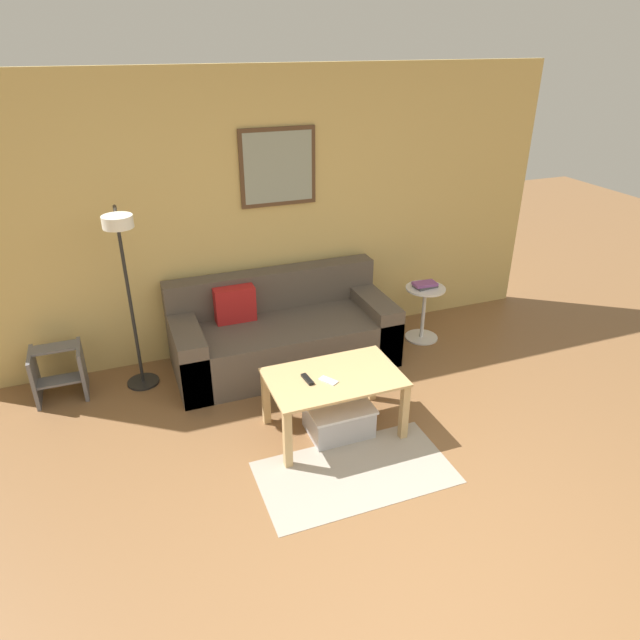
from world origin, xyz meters
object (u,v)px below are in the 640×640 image
(storage_bin, at_px, (339,418))
(step_stool, at_px, (59,371))
(floor_lamp, at_px, (126,273))
(side_table, at_px, (424,308))
(couch, at_px, (282,334))
(book_stack, at_px, (425,285))
(cell_phone, at_px, (328,381))
(remote_control, at_px, (307,379))
(coffee_table, at_px, (334,386))

(storage_bin, relative_size, step_stool, 1.13)
(floor_lamp, bearing_deg, side_table, 1.21)
(couch, relative_size, book_stack, 8.37)
(side_table, bearing_deg, couch, 177.60)
(side_table, bearing_deg, floor_lamp, -178.79)
(book_stack, relative_size, step_stool, 0.55)
(storage_bin, distance_m, cell_phone, 0.38)
(storage_bin, xyz_separation_m, cell_phone, (-0.09, -0.01, 0.37))
(remote_control, relative_size, step_stool, 0.34)
(step_stool, bearing_deg, book_stack, -3.06)
(remote_control, distance_m, step_stool, 2.18)
(couch, bearing_deg, side_table, -2.40)
(storage_bin, bearing_deg, floor_lamp, 142.15)
(couch, xyz_separation_m, floor_lamp, (-1.27, -0.12, 0.83))
(couch, bearing_deg, floor_lamp, -174.69)
(couch, xyz_separation_m, side_table, (1.45, -0.06, 0.05))
(couch, distance_m, side_table, 1.45)
(remote_control, xyz_separation_m, cell_phone, (0.14, -0.06, -0.01))
(coffee_table, bearing_deg, cell_phone, -144.78)
(remote_control, bearing_deg, book_stack, 27.77)
(floor_lamp, xyz_separation_m, side_table, (2.72, 0.06, -0.78))
(book_stack, bearing_deg, step_stool, 176.94)
(floor_lamp, bearing_deg, couch, 5.31)
(coffee_table, height_order, storage_bin, coffee_table)
(storage_bin, bearing_deg, cell_phone, -175.44)
(couch, distance_m, remote_control, 1.14)
(book_stack, xyz_separation_m, step_stool, (-3.36, 0.18, -0.34))
(couch, height_order, remote_control, couch)
(floor_lamp, distance_m, step_stool, 1.12)
(coffee_table, distance_m, cell_phone, 0.12)
(remote_control, bearing_deg, coffee_table, -10.64)
(coffee_table, distance_m, remote_control, 0.23)
(book_stack, distance_m, step_stool, 3.39)
(storage_bin, xyz_separation_m, book_stack, (1.37, 1.12, 0.46))
(coffee_table, xyz_separation_m, remote_control, (-0.20, 0.02, 0.10))
(floor_lamp, height_order, step_stool, floor_lamp)
(coffee_table, xyz_separation_m, book_stack, (1.39, 1.08, 0.18))
(storage_bin, xyz_separation_m, floor_lamp, (-1.35, 1.05, 0.99))
(side_table, relative_size, remote_control, 3.70)
(step_stool, bearing_deg, floor_lamp, -20.88)
(coffee_table, xyz_separation_m, floor_lamp, (-1.32, 1.01, 0.72))
(couch, distance_m, step_stool, 1.92)
(side_table, bearing_deg, cell_phone, -142.70)
(coffee_table, height_order, book_stack, book_stack)
(book_stack, xyz_separation_m, cell_phone, (-1.46, -1.12, -0.09))
(coffee_table, relative_size, remote_control, 6.62)
(couch, height_order, side_table, couch)
(couch, xyz_separation_m, step_stool, (-1.92, 0.13, -0.05))
(couch, height_order, step_stool, couch)
(storage_bin, distance_m, side_table, 1.77)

